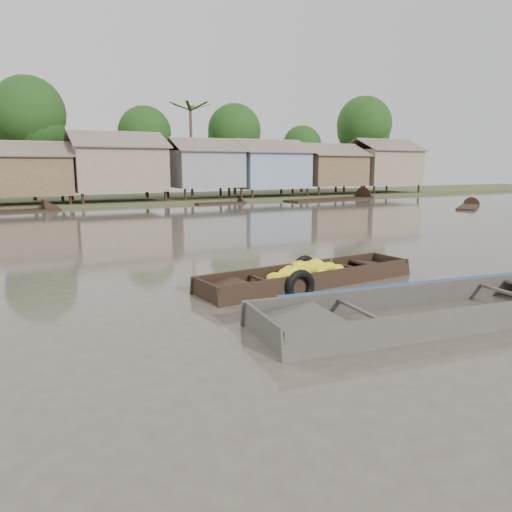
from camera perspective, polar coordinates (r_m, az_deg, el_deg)
name	(u,v)px	position (r m, az deg, el deg)	size (l,w,h in m)	color
ground	(316,298)	(11.15, 6.91, -4.82)	(120.00, 120.00, 0.00)	#4D443B
riverbank	(116,163)	(41.68, -15.67, 10.19)	(120.00, 12.47, 10.22)	#384723
banana_boat	(306,277)	(12.41, 5.78, -2.40)	(5.99, 1.90, 0.84)	black
viewer_boat	(443,314)	(10.35, 20.57, -6.26)	(7.80, 2.96, 0.61)	#3B3832
distant_boats	(215,207)	(36.11, -4.69, 5.61)	(45.02, 14.59, 0.35)	black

